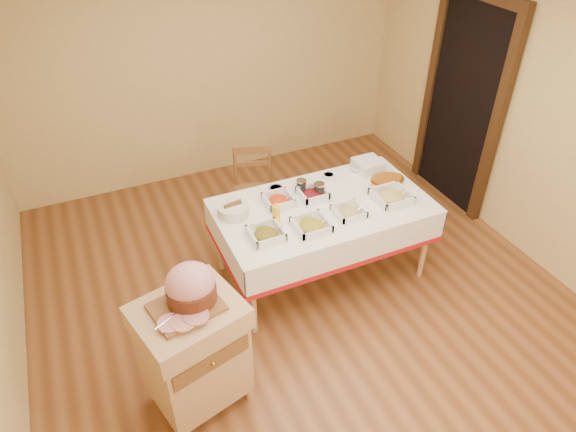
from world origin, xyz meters
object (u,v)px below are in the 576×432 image
object	(u,v)px
dining_chair	(254,191)
ham_on_board	(190,288)
butcher_cart	(194,350)
preserve_jar_right	(319,190)
bread_basket	(233,210)
plate_stack	(368,165)
brass_platter	(387,180)
preserve_jar_left	(301,186)
mustard_bottle	(276,213)
dining_table	(322,220)

from	to	relation	value
dining_chair	ham_on_board	distance (m)	2.09
butcher_cart	preserve_jar_right	world-z (taller)	butcher_cart
dining_chair	bread_basket	xyz separation A→B (m)	(-0.44, -0.70, 0.35)
plate_stack	brass_platter	size ratio (longest dim) A/B	0.73
preserve_jar_left	mustard_bottle	xyz separation A→B (m)	(-0.38, -0.32, 0.03)
plate_stack	bread_basket	bearing A→B (deg)	-173.42
preserve_jar_left	preserve_jar_right	size ratio (longest dim) A/B	0.95
preserve_jar_right	plate_stack	size ratio (longest dim) A/B	0.51
butcher_cart	mustard_bottle	bearing A→B (deg)	40.23
mustard_bottle	plate_stack	size ratio (longest dim) A/B	0.81
dining_table	plate_stack	xyz separation A→B (m)	(0.65, 0.34, 0.21)
ham_on_board	brass_platter	world-z (taller)	ham_on_board
butcher_cart	brass_platter	distance (m)	2.32
butcher_cart	mustard_bottle	xyz separation A→B (m)	(0.95, 0.80, 0.32)
mustard_bottle	brass_platter	distance (m)	1.17
preserve_jar_left	bread_basket	xyz separation A→B (m)	(-0.66, -0.09, -0.00)
preserve_jar_right	dining_table	bearing A→B (deg)	-102.81
preserve_jar_left	plate_stack	bearing A→B (deg)	5.81
mustard_bottle	dining_table	bearing A→B (deg)	6.05
bread_basket	plate_stack	world-z (taller)	bread_basket
dining_table	preserve_jar_right	xyz separation A→B (m)	(0.03, 0.15, 0.22)
dining_chair	mustard_bottle	xyz separation A→B (m)	(-0.15, -0.94, 0.39)
preserve_jar_left	brass_platter	distance (m)	0.80
dining_table	preserve_jar_right	world-z (taller)	preserve_jar_right
bread_basket	plate_stack	distance (m)	1.40
ham_on_board	plate_stack	distance (m)	2.33
dining_chair	preserve_jar_right	bearing A→B (deg)	-65.61
dining_table	brass_platter	size ratio (longest dim) A/B	5.50
preserve_jar_right	brass_platter	world-z (taller)	preserve_jar_right
dining_chair	ham_on_board	xyz separation A→B (m)	(-1.06, -1.70, 0.59)
dining_chair	bread_basket	world-z (taller)	dining_chair
ham_on_board	preserve_jar_left	distance (m)	1.69
dining_table	mustard_bottle	bearing A→B (deg)	-173.95
dining_table	preserve_jar_left	xyz separation A→B (m)	(-0.08, 0.27, 0.21)
dining_table	butcher_cart	bearing A→B (deg)	-148.82
butcher_cart	dining_chair	distance (m)	2.06
plate_stack	mustard_bottle	bearing A→B (deg)	-160.49
dining_table	bread_basket	distance (m)	0.79
butcher_cart	bread_basket	bearing A→B (deg)	57.39
dining_chair	brass_platter	world-z (taller)	dining_chair
butcher_cart	mustard_bottle	size ratio (longest dim) A/B	4.74
mustard_bottle	bread_basket	distance (m)	0.37
butcher_cart	mustard_bottle	distance (m)	1.28
dining_chair	preserve_jar_right	distance (m)	0.89
preserve_jar_left	mustard_bottle	world-z (taller)	mustard_bottle
mustard_bottle	plate_stack	bearing A→B (deg)	19.51
bread_basket	plate_stack	bearing A→B (deg)	6.58
bread_basket	preserve_jar_left	bearing A→B (deg)	7.43
dining_chair	plate_stack	distance (m)	1.15
butcher_cart	preserve_jar_left	world-z (taller)	butcher_cart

